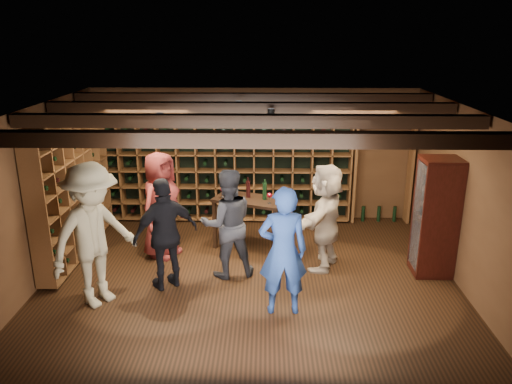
{
  "coord_description": "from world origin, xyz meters",
  "views": [
    {
      "loc": [
        0.23,
        -6.66,
        3.5
      ],
      "look_at": [
        0.09,
        0.2,
        1.26
      ],
      "focal_mm": 35.0,
      "sensor_mm": 36.0,
      "label": 1
    }
  ],
  "objects_px": {
    "man_blue_shirt": "(283,251)",
    "guest_beige": "(326,217)",
    "guest_woman_black": "(166,234)",
    "man_grey_suit": "(227,224)",
    "tasting_table": "(250,204)",
    "guest_khaki": "(94,235)",
    "guest_red_floral": "(161,205)",
    "display_cabinet": "(435,220)"
  },
  "relations": [
    {
      "from": "guest_red_floral",
      "to": "guest_khaki",
      "type": "xyz_separation_m",
      "value": [
        -0.57,
        -1.51,
        0.11
      ]
    },
    {
      "from": "guest_woman_black",
      "to": "guest_khaki",
      "type": "relative_size",
      "value": 0.83
    },
    {
      "from": "man_grey_suit",
      "to": "guest_red_floral",
      "type": "bearing_deg",
      "value": -46.26
    },
    {
      "from": "guest_red_floral",
      "to": "guest_woman_black",
      "type": "height_order",
      "value": "guest_red_floral"
    },
    {
      "from": "man_blue_shirt",
      "to": "guest_beige",
      "type": "height_order",
      "value": "man_blue_shirt"
    },
    {
      "from": "display_cabinet",
      "to": "guest_red_floral",
      "type": "xyz_separation_m",
      "value": [
        -4.14,
        0.55,
        0.0
      ]
    },
    {
      "from": "guest_khaki",
      "to": "guest_red_floral",
      "type": "bearing_deg",
      "value": 15.62
    },
    {
      "from": "guest_red_floral",
      "to": "guest_beige",
      "type": "height_order",
      "value": "guest_red_floral"
    },
    {
      "from": "guest_beige",
      "to": "tasting_table",
      "type": "bearing_deg",
      "value": -96.38
    },
    {
      "from": "display_cabinet",
      "to": "guest_khaki",
      "type": "xyz_separation_m",
      "value": [
        -4.71,
        -0.95,
        0.11
      ]
    },
    {
      "from": "man_grey_suit",
      "to": "guest_khaki",
      "type": "relative_size",
      "value": 0.84
    },
    {
      "from": "man_grey_suit",
      "to": "guest_woman_black",
      "type": "bearing_deg",
      "value": 9.94
    },
    {
      "from": "man_blue_shirt",
      "to": "guest_khaki",
      "type": "height_order",
      "value": "guest_khaki"
    },
    {
      "from": "man_blue_shirt",
      "to": "tasting_table",
      "type": "relative_size",
      "value": 1.32
    },
    {
      "from": "display_cabinet",
      "to": "tasting_table",
      "type": "height_order",
      "value": "display_cabinet"
    },
    {
      "from": "display_cabinet",
      "to": "guest_beige",
      "type": "height_order",
      "value": "display_cabinet"
    },
    {
      "from": "man_blue_shirt",
      "to": "guest_khaki",
      "type": "xyz_separation_m",
      "value": [
        -2.45,
        0.18,
        0.12
      ]
    },
    {
      "from": "man_grey_suit",
      "to": "guest_woman_black",
      "type": "relative_size",
      "value": 1.02
    },
    {
      "from": "guest_beige",
      "to": "guest_woman_black",
      "type": "bearing_deg",
      "value": -49.68
    },
    {
      "from": "guest_khaki",
      "to": "tasting_table",
      "type": "height_order",
      "value": "guest_khaki"
    },
    {
      "from": "guest_red_floral",
      "to": "tasting_table",
      "type": "relative_size",
      "value": 1.33
    },
    {
      "from": "man_grey_suit",
      "to": "guest_red_floral",
      "type": "relative_size",
      "value": 0.95
    },
    {
      "from": "guest_red_floral",
      "to": "guest_beige",
      "type": "relative_size",
      "value": 1.04
    },
    {
      "from": "tasting_table",
      "to": "display_cabinet",
      "type": "bearing_deg",
      "value": 3.38
    },
    {
      "from": "man_blue_shirt",
      "to": "guest_beige",
      "type": "bearing_deg",
      "value": -121.32
    },
    {
      "from": "guest_khaki",
      "to": "guest_beige",
      "type": "relative_size",
      "value": 1.18
    },
    {
      "from": "man_blue_shirt",
      "to": "tasting_table",
      "type": "bearing_deg",
      "value": -80.12
    },
    {
      "from": "man_grey_suit",
      "to": "guest_woman_black",
      "type": "distance_m",
      "value": 0.91
    },
    {
      "from": "guest_woman_black",
      "to": "man_blue_shirt",
      "type": "bearing_deg",
      "value": 124.29
    },
    {
      "from": "guest_beige",
      "to": "man_blue_shirt",
      "type": "bearing_deg",
      "value": -3.79
    },
    {
      "from": "man_blue_shirt",
      "to": "man_grey_suit",
      "type": "distance_m",
      "value": 1.27
    },
    {
      "from": "tasting_table",
      "to": "guest_red_floral",
      "type": "bearing_deg",
      "value": -147.21
    },
    {
      "from": "guest_khaki",
      "to": "tasting_table",
      "type": "relative_size",
      "value": 1.51
    },
    {
      "from": "man_blue_shirt",
      "to": "guest_beige",
      "type": "relative_size",
      "value": 1.04
    },
    {
      "from": "man_grey_suit",
      "to": "guest_red_floral",
      "type": "height_order",
      "value": "guest_red_floral"
    },
    {
      "from": "guest_woman_black",
      "to": "guest_red_floral",
      "type": "bearing_deg",
      "value": -109.56
    },
    {
      "from": "guest_woman_black",
      "to": "man_grey_suit",
      "type": "bearing_deg",
      "value": 170.31
    },
    {
      "from": "guest_red_floral",
      "to": "guest_beige",
      "type": "xyz_separation_m",
      "value": [
        2.56,
        -0.38,
        -0.04
      ]
    },
    {
      "from": "man_grey_suit",
      "to": "guest_woman_black",
      "type": "height_order",
      "value": "man_grey_suit"
    },
    {
      "from": "man_blue_shirt",
      "to": "guest_red_floral",
      "type": "relative_size",
      "value": 0.99
    },
    {
      "from": "guest_red_floral",
      "to": "guest_khaki",
      "type": "distance_m",
      "value": 1.62
    },
    {
      "from": "guest_woman_black",
      "to": "guest_beige",
      "type": "xyz_separation_m",
      "value": [
        2.29,
        0.68,
        0.02
      ]
    }
  ]
}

